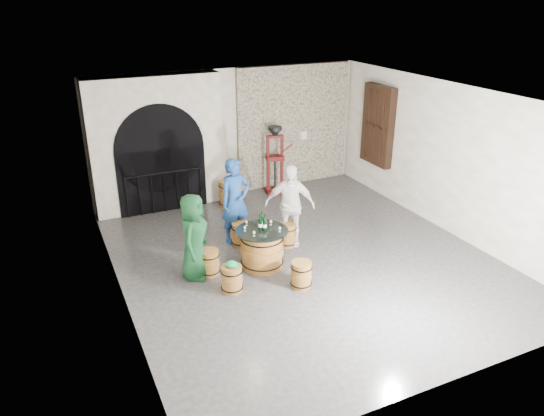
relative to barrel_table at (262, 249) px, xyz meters
name	(u,v)px	position (x,y,z in m)	size (l,w,h in m)	color
ground	(302,257)	(0.87, 0.00, -0.38)	(8.00, 8.00, 0.00)	#2C2C2F
wall_back	(229,133)	(0.87, 4.00, 1.22)	(8.00, 8.00, 0.00)	white
wall_front	(456,283)	(0.87, -4.00, 1.22)	(8.00, 8.00, 0.00)	white
wall_left	(113,213)	(-2.63, 0.00, 1.22)	(8.00, 8.00, 0.00)	white
wall_right	(448,159)	(4.37, 0.00, 1.22)	(8.00, 8.00, 0.00)	white
ceiling	(306,97)	(0.87, 0.00, 2.82)	(8.00, 8.00, 0.00)	beige
stone_facing_panel	(294,126)	(2.67, 3.94, 1.22)	(3.20, 0.12, 3.18)	#AFA68B
arched_opening	(157,145)	(-1.03, 3.74, 1.20)	(3.10, 0.60, 3.19)	white
shuttered_window	(378,125)	(4.25, 2.40, 1.42)	(0.23, 1.10, 2.00)	black
barrel_table	(262,249)	(0.00, 0.00, 0.00)	(1.00, 1.00, 0.77)	#925D2A
barrel_stool_left	(209,262)	(-1.02, 0.15, -0.14)	(0.40, 0.40, 0.50)	#925D2A
barrel_stool_far	(241,234)	(-0.04, 1.03, -0.14)	(0.40, 0.40, 0.50)	#925D2A
barrel_stool_right	(287,235)	(0.83, 0.60, -0.14)	(0.40, 0.40, 0.50)	#925D2A
barrel_stool_near_right	(301,275)	(0.34, -0.97, -0.14)	(0.40, 0.40, 0.50)	#925D2A
barrel_stool_near_left	(232,279)	(-0.84, -0.58, -0.14)	(0.40, 0.40, 0.50)	#925D2A
green_cap	(232,264)	(-0.84, -0.59, 0.16)	(0.25, 0.20, 0.11)	#0C8649
person_green	(194,237)	(-1.27, 0.19, 0.43)	(0.80, 0.52, 1.63)	#10391D
person_blue	(235,201)	(-0.04, 1.26, 0.52)	(0.66, 0.43, 1.81)	navy
person_white	(290,205)	(0.91, 0.66, 0.49)	(1.02, 0.43, 1.75)	silver
wine_bottle_left	(260,224)	(-0.02, 0.02, 0.52)	(0.08, 0.08, 0.32)	black
wine_bottle_center	(265,224)	(0.04, -0.03, 0.52)	(0.08, 0.08, 0.32)	black
wine_bottle_right	(262,221)	(0.06, 0.13, 0.52)	(0.08, 0.08, 0.32)	black
tasting_glass_a	(254,234)	(-0.23, -0.17, 0.44)	(0.05, 0.05, 0.10)	#B67923
tasting_glass_b	(271,223)	(0.25, 0.14, 0.44)	(0.05, 0.05, 0.10)	#B67923
tasting_glass_c	(246,223)	(-0.18, 0.32, 0.44)	(0.05, 0.05, 0.10)	#B67923
tasting_glass_d	(266,223)	(0.16, 0.18, 0.44)	(0.05, 0.05, 0.10)	#B67923
tasting_glass_e	(280,229)	(0.28, -0.20, 0.44)	(0.05, 0.05, 0.10)	#B67923
tasting_glass_f	(245,229)	(-0.31, 0.10, 0.44)	(0.05, 0.05, 0.10)	#B67923
side_barrel	(229,194)	(0.48, 3.09, -0.05)	(0.51, 0.51, 0.67)	#925D2A
corking_press	(275,155)	(1.90, 3.47, 0.65)	(0.74, 0.46, 1.77)	#520D0E
control_box	(303,135)	(2.92, 3.86, 0.97)	(0.18, 0.10, 0.22)	silver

